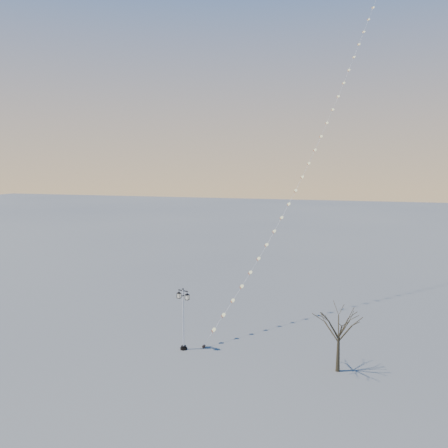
% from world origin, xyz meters
% --- Properties ---
extents(ground, '(300.00, 300.00, 0.00)m').
position_xyz_m(ground, '(0.00, 0.00, 0.00)').
color(ground, '#585A59').
rests_on(ground, ground).
extents(street_lamp, '(1.07, 0.59, 4.34)m').
position_xyz_m(street_lamp, '(-1.93, 1.23, 2.40)').
color(street_lamp, black).
rests_on(street_lamp, ground).
extents(bare_tree, '(2.48, 2.48, 4.11)m').
position_xyz_m(bare_tree, '(8.49, 0.93, 2.85)').
color(bare_tree, '#322A1B').
rests_on(bare_tree, ground).
extents(kite_train, '(12.31, 29.99, 35.74)m').
position_xyz_m(kite_train, '(5.16, 16.61, 17.77)').
color(kite_train, black).
rests_on(kite_train, ground).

